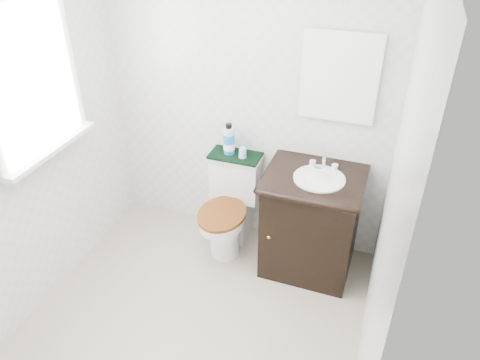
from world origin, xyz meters
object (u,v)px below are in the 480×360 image
Objects in this scene: toilet at (231,209)px; cup at (243,153)px; mouthwash_bottle at (229,140)px; trash_bin at (282,253)px; vanity at (311,221)px.

cup is (0.07, 0.10, 0.48)m from toilet.
toilet is 3.04× the size of mouthwash_bottle.
mouthwash_bottle reaches higher than cup.
toilet is 0.57m from mouthwash_bottle.
trash_bin is at bearing -29.10° from mouthwash_bottle.
trash_bin is (0.48, -0.17, -0.18)m from toilet.
toilet is at bearing 160.64° from trash_bin.
mouthwash_bottle is (-0.54, 0.30, 0.73)m from trash_bin.
vanity reaches higher than cup.
toilet is 0.49m from cup.
vanity is at bearing -15.28° from mouthwash_bottle.
mouthwash_bottle is at bearing 164.72° from vanity.
toilet is 0.82× the size of vanity.
cup reaches higher than toilet.
vanity is at bearing 29.78° from trash_bin.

